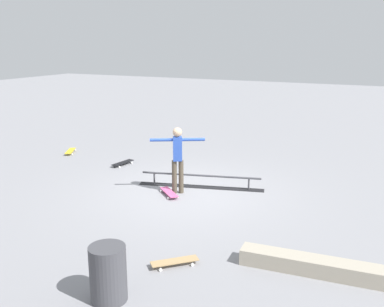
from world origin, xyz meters
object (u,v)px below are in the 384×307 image
object	(u,v)px
loose_skateboard_natural	(175,261)
grind_rail	(201,182)
skate_ledge	(319,267)
skateboard_main	(169,192)
trash_bin	(108,274)
loose_skateboard_black	(123,163)
loose_skateboard_yellow	(70,151)
skater_main	(178,156)

from	to	relation	value
loose_skateboard_natural	grind_rail	bearing A→B (deg)	64.50
skate_ledge	skateboard_main	world-z (taller)	skate_ledge
trash_bin	grind_rail	bearing A→B (deg)	-79.69
loose_skateboard_natural	loose_skateboard_black	bearing A→B (deg)	88.05
loose_skateboard_yellow	trash_bin	world-z (taller)	trash_bin
grind_rail	skateboard_main	distance (m)	0.98
grind_rail	loose_skateboard_black	size ratio (longest dim) A/B	3.85
skater_main	loose_skateboard_natural	xyz separation A→B (m)	(-1.63, 3.21, -0.87)
skate_ledge	loose_skateboard_yellow	xyz separation A→B (m)	(8.87, -4.36, -0.06)
skate_ledge	loose_skateboard_natural	bearing A→B (deg)	19.03
skateboard_main	loose_skateboard_black	world-z (taller)	same
loose_skateboard_yellow	loose_skateboard_black	bearing A→B (deg)	50.42
grind_rail	loose_skateboard_yellow	distance (m)	5.51
skater_main	skateboard_main	distance (m)	0.91
grind_rail	loose_skateboard_black	distance (m)	3.07
skateboard_main	loose_skateboard_yellow	world-z (taller)	same
skater_main	skateboard_main	size ratio (longest dim) A/B	2.23
loose_skateboard_natural	loose_skateboard_yellow	bearing A→B (deg)	98.14
grind_rail	trash_bin	distance (m)	5.23
skate_ledge	loose_skateboard_natural	world-z (taller)	skate_ledge
trash_bin	skater_main	bearing A→B (deg)	-74.43
loose_skateboard_yellow	loose_skateboard_natural	world-z (taller)	same
skate_ledge	skateboard_main	distance (m)	4.52
skateboard_main	loose_skateboard_black	bearing A→B (deg)	-172.32
skate_ledge	loose_skateboard_black	bearing A→B (deg)	-31.18
loose_skateboard_yellow	skateboard_main	bearing A→B (deg)	37.27
loose_skateboard_yellow	grind_rail	bearing A→B (deg)	47.55
loose_skateboard_yellow	loose_skateboard_natural	distance (m)	8.41
skater_main	trash_bin	size ratio (longest dim) A/B	1.95
loose_skateboard_black	trash_bin	world-z (taller)	trash_bin
grind_rail	skater_main	size ratio (longest dim) A/B	1.94
loose_skateboard_black	loose_skateboard_natural	distance (m)	6.33
skateboard_main	loose_skateboard_natural	size ratio (longest dim) A/B	1.03
grind_rail	skate_ledge	size ratio (longest dim) A/B	1.25
skate_ledge	loose_skateboard_black	xyz separation A→B (m)	(6.47, -3.92, -0.06)
skate_ledge	skateboard_main	xyz separation A→B (m)	(3.94, -2.20, -0.06)
skateboard_main	loose_skateboard_natural	xyz separation A→B (m)	(-1.74, 2.96, 0.00)
grind_rail	loose_skateboard_yellow	size ratio (longest dim) A/B	3.97
skater_main	skateboard_main	bearing A→B (deg)	36.87
skate_ledge	trash_bin	bearing A→B (deg)	38.45
skateboard_main	trash_bin	size ratio (longest dim) A/B	0.88
skate_ledge	loose_skateboard_black	world-z (taller)	skate_ledge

